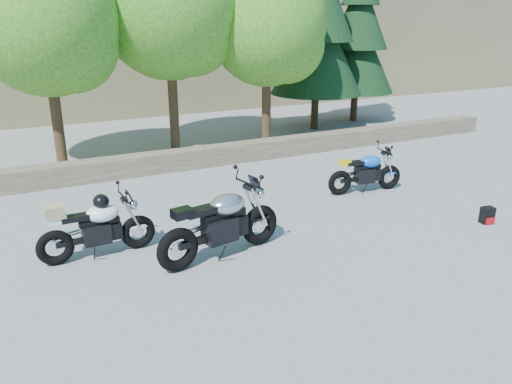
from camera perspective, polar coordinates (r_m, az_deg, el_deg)
ground at (r=8.52m, az=1.85°, el=-6.95°), size 90.00×90.00×0.00m
stone_wall at (r=13.22m, az=-9.66°, el=3.54°), size 22.00×0.55×0.50m
tree_decid_left at (r=13.89m, az=-22.55°, el=17.32°), size 3.67×3.67×5.62m
tree_decid_mid at (r=14.96m, az=-9.52°, el=20.04°), size 4.08×4.08×6.24m
tree_decid_right at (r=15.52m, az=1.73°, el=18.24°), size 3.54×3.54×5.41m
conifer_near at (r=17.88m, az=7.12°, el=18.82°), size 3.17×3.17×7.06m
conifer_far at (r=19.67m, az=11.65°, el=17.41°), size 2.82×2.82×6.27m
silver_bike at (r=8.18m, az=-3.95°, el=-3.73°), size 2.33×0.78×1.17m
white_bike at (r=8.60m, az=-17.81°, el=-3.82°), size 1.94×0.61×1.07m
blue_bike at (r=11.58m, az=12.45°, el=2.16°), size 1.85×0.58×0.93m
backpack at (r=10.63m, az=24.92°, el=-2.45°), size 0.27×0.24×0.32m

